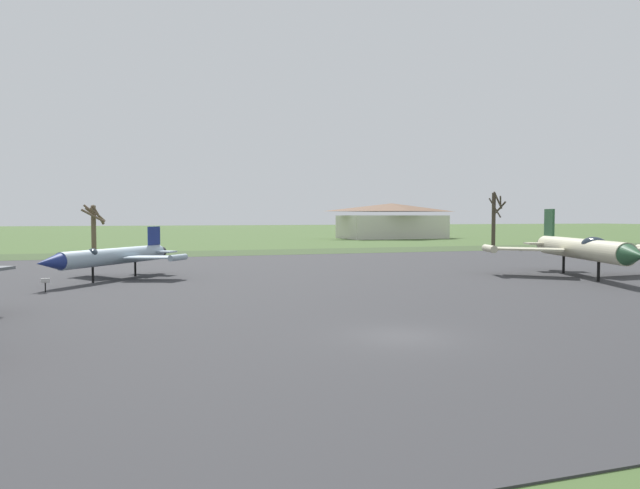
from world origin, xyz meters
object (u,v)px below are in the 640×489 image
jet_fighter_rear_center (582,248)px  info_placard_front_right (45,284)px  visitor_building (392,221)px  jet_fighter_front_right (112,256)px

jet_fighter_rear_center → info_placard_front_right: bearing=175.4°
jet_fighter_rear_center → visitor_building: size_ratio=0.70×
info_placard_front_right → jet_fighter_rear_center: 39.08m
visitor_building → jet_fighter_rear_center: bearing=-104.7°
jet_fighter_front_right → info_placard_front_right: size_ratio=12.29×
info_placard_front_right → jet_fighter_front_right: bearing=60.2°
info_placard_front_right → jet_fighter_rear_center: size_ratio=0.06×
jet_fighter_front_right → info_placard_front_right: jet_fighter_front_right is taller
jet_fighter_front_right → jet_fighter_rear_center: bearing=-15.5°
info_placard_front_right → visitor_building: bearing=52.3°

